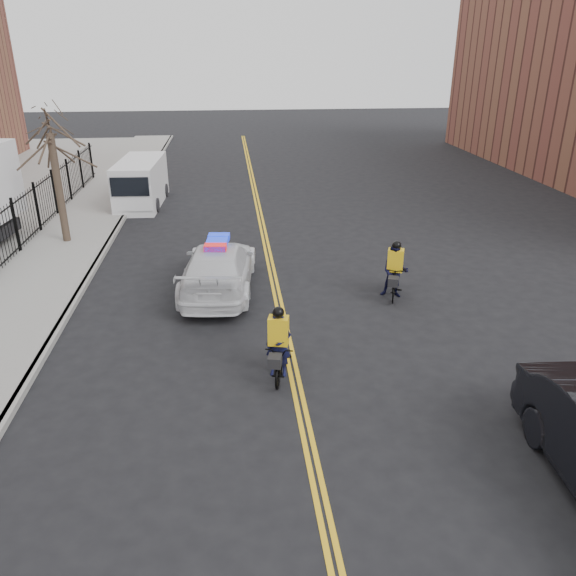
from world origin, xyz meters
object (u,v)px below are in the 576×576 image
Objects in this scene: cyclist_near at (279,352)px; cyclist_far at (394,275)px; police_cruiser at (219,267)px; cargo_van at (141,184)px.

cyclist_near is 5.61m from cyclist_far.
cyclist_near reaches higher than police_cruiser.
cargo_van is at bearing 146.58° from cyclist_far.
cargo_van reaches higher than cyclist_far.
cyclist_far is (9.00, -11.78, -0.33)m from cargo_van.
cargo_van reaches higher than cyclist_near.
cargo_van is at bearing 120.65° from cyclist_near.
police_cruiser is 1.04× the size of cargo_van.
cargo_van is at bearing -65.15° from police_cruiser.
police_cruiser is 11.40m from cargo_van.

